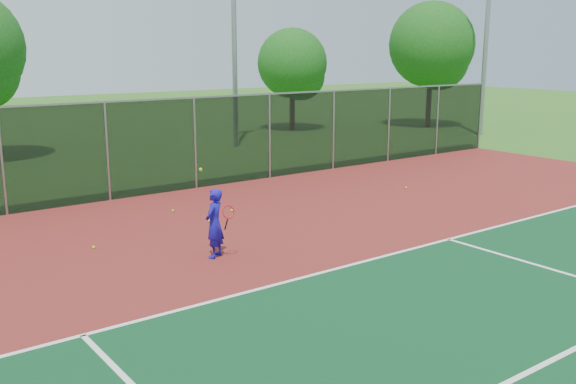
% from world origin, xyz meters
% --- Properties ---
extents(ground, '(120.00, 120.00, 0.00)m').
position_xyz_m(ground, '(0.00, 0.00, 0.00)').
color(ground, '#2B601B').
rests_on(ground, ground).
extents(court_apron, '(30.00, 20.00, 0.02)m').
position_xyz_m(court_apron, '(0.00, 2.00, 0.01)').
color(court_apron, maroon).
rests_on(court_apron, ground).
extents(fence_back, '(30.00, 0.06, 3.03)m').
position_xyz_m(fence_back, '(0.00, 12.00, 1.56)').
color(fence_back, black).
rests_on(fence_back, court_apron).
extents(tennis_player, '(0.68, 0.73, 2.03)m').
position_xyz_m(tennis_player, '(-3.23, 5.23, 0.80)').
color(tennis_player, '#1811A6').
rests_on(tennis_player, court_apron).
extents(practice_ball_0, '(0.07, 0.07, 0.07)m').
position_xyz_m(practice_ball_0, '(-0.76, 8.53, 0.06)').
color(practice_ball_0, '#C0E41A').
rests_on(practice_ball_0, court_apron).
extents(practice_ball_1, '(0.07, 0.07, 0.07)m').
position_xyz_m(practice_ball_1, '(-1.87, 7.92, 0.06)').
color(practice_ball_1, '#C0E41A').
rests_on(practice_ball_1, court_apron).
extents(practice_ball_2, '(0.07, 0.07, 0.07)m').
position_xyz_m(practice_ball_2, '(5.55, 7.72, 0.06)').
color(practice_ball_2, '#C0E41A').
rests_on(practice_ball_2, court_apron).
extents(practice_ball_4, '(0.07, 0.07, 0.07)m').
position_xyz_m(practice_ball_4, '(-5.19, 7.45, 0.06)').
color(practice_ball_4, '#C0E41A').
rests_on(practice_ball_4, court_apron).
extents(practice_ball_5, '(0.07, 0.07, 0.07)m').
position_xyz_m(practice_ball_5, '(-2.12, 9.51, 0.06)').
color(practice_ball_5, '#C0E41A').
rests_on(practice_ball_5, court_apron).
extents(floodlight_n, '(0.90, 0.40, 12.02)m').
position_xyz_m(floodlight_n, '(6.20, 19.38, 6.79)').
color(floodlight_n, gray).
rests_on(floodlight_n, ground).
extents(floodlight_ne, '(0.90, 0.40, 12.02)m').
position_xyz_m(floodlight_ne, '(19.17, 15.03, 6.79)').
color(floodlight_ne, gray).
rests_on(floodlight_ne, ground).
extents(tree_back_mid, '(3.94, 3.94, 5.78)m').
position_xyz_m(tree_back_mid, '(12.30, 22.77, 3.63)').
color(tree_back_mid, '#372214').
rests_on(tree_back_mid, ground).
extents(tree_back_right, '(5.01, 5.01, 7.36)m').
position_xyz_m(tree_back_right, '(19.81, 19.17, 4.62)').
color(tree_back_right, '#372214').
rests_on(tree_back_right, ground).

